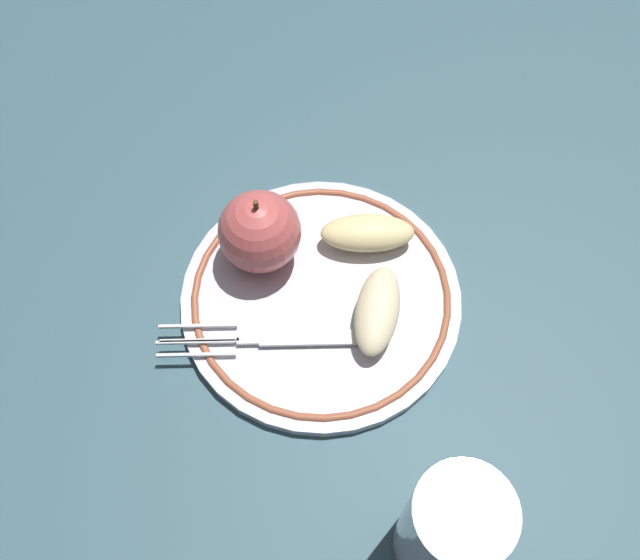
% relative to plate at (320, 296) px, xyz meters
% --- Properties ---
extents(ground_plane, '(2.00, 2.00, 0.00)m').
position_rel_plate_xyz_m(ground_plane, '(0.01, -0.00, -0.01)').
color(ground_plane, '#34545F').
extents(plate, '(0.22, 0.22, 0.01)m').
position_rel_plate_xyz_m(plate, '(0.00, 0.00, 0.00)').
color(plate, silver).
rests_on(plate, ground_plane).
extents(apple_red_whole, '(0.07, 0.07, 0.07)m').
position_rel_plate_xyz_m(apple_red_whole, '(-0.03, 0.05, 0.04)').
color(apple_red_whole, '#C35352').
rests_on(apple_red_whole, plate).
extents(apple_slice_front, '(0.08, 0.06, 0.02)m').
position_rel_plate_xyz_m(apple_slice_front, '(0.05, 0.03, 0.02)').
color(apple_slice_front, beige).
rests_on(apple_slice_front, plate).
extents(apple_slice_back, '(0.07, 0.08, 0.02)m').
position_rel_plate_xyz_m(apple_slice_back, '(0.03, -0.04, 0.02)').
color(apple_slice_back, beige).
rests_on(apple_slice_back, plate).
extents(fork, '(0.17, 0.08, 0.00)m').
position_rel_plate_xyz_m(fork, '(-0.05, -0.02, 0.01)').
color(fork, silver).
rests_on(fork, plate).
extents(drinking_glass, '(0.06, 0.06, 0.12)m').
position_rel_plate_xyz_m(drinking_glass, '(-0.00, -0.20, 0.05)').
color(drinking_glass, silver).
rests_on(drinking_glass, ground_plane).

